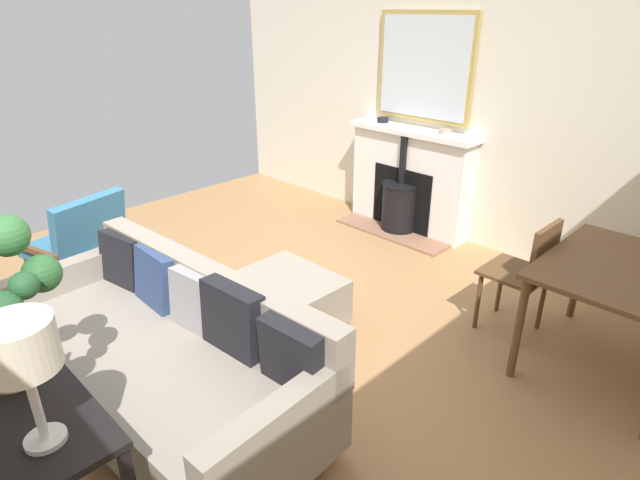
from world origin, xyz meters
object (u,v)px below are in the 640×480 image
mantel_bowl_near (383,120)px  ottoman (291,297)px  armchair_accent (80,239)px  dining_chair_near_fireplace (528,269)px  sofa (166,355)px  table_lamp_far_end (20,351)px  mantel_bowl_far (445,131)px  dining_table (624,281)px  fireplace (407,185)px

mantel_bowl_near → ottoman: bearing=23.1°
ottoman → mantel_bowl_near: bearing=-156.9°
armchair_accent → dining_chair_near_fireplace: size_ratio=0.99×
mantel_bowl_near → sofa: size_ratio=0.06×
armchair_accent → table_lamp_far_end: bearing=66.2°
armchair_accent → dining_chair_near_fireplace: (-1.90, 2.72, 0.03)m
mantel_bowl_far → dining_table: bearing=61.9°
mantel_bowl_far → dining_table: mantel_bowl_far is taller
mantel_bowl_near → sofa: mantel_bowl_near is taller
mantel_bowl_near → dining_chair_near_fireplace: 2.40m
sofa → armchair_accent: 1.66m
sofa → table_lamp_far_end: 1.27m
mantel_bowl_far → sofa: mantel_bowl_far is taller
table_lamp_far_end → dining_table: bearing=160.7°
sofa → armchair_accent: size_ratio=2.49×
mantel_bowl_far → dining_chair_near_fireplace: 1.80m
ottoman → dining_table: bearing=121.4°
sofa → table_lamp_far_end: table_lamp_far_end is taller
ottoman → table_lamp_far_end: (1.82, 0.75, 0.88)m
table_lamp_far_end → mantel_bowl_near: bearing=-157.2°
sofa → dining_chair_near_fireplace: (-2.12, 1.08, 0.15)m
fireplace → mantel_bowl_far: (-0.04, 0.35, 0.60)m
ottoman → dining_table: size_ratio=0.66×
fireplace → table_lamp_far_end: bearing=18.0°
sofa → table_lamp_far_end: bearing=39.3°
armchair_accent → table_lamp_far_end: 2.57m
armchair_accent → table_lamp_far_end: table_lamp_far_end is taller
mantel_bowl_near → armchair_accent: 3.05m
dining_chair_near_fireplace → dining_table: bearing=90.1°
sofa → dining_chair_near_fireplace: 2.38m
armchair_accent → dining_table: size_ratio=0.79×
ottoman → dining_table: dining_table is taller
mantel_bowl_near → dining_chair_near_fireplace: bearing=63.7°
armchair_accent → dining_chair_near_fireplace: 3.32m
fireplace → dining_chair_near_fireplace: fireplace is taller
ottoman → dining_chair_near_fireplace: dining_chair_near_fireplace is taller
mantel_bowl_near → dining_chair_near_fireplace: size_ratio=0.14×
fireplace → mantel_bowl_far: size_ratio=11.69×
mantel_bowl_far → dining_table: (1.03, 1.93, -0.43)m
fireplace → armchair_accent: size_ratio=1.63×
fireplace → ottoman: bearing=14.0°
table_lamp_far_end → dining_chair_near_fireplace: table_lamp_far_end is taller
armchair_accent → fireplace: bearing=160.7°
sofa → dining_table: (-2.12, 1.65, 0.28)m
mantel_bowl_far → sofa: 3.24m
mantel_bowl_near → dining_chair_near_fireplace: mantel_bowl_near is taller
table_lamp_far_end → dining_chair_near_fireplace: size_ratio=0.58×
fireplace → mantel_bowl_near: (-0.04, -0.39, 0.60)m
fireplace → dining_table: bearing=66.5°
mantel_bowl_far → dining_table: size_ratio=0.11×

